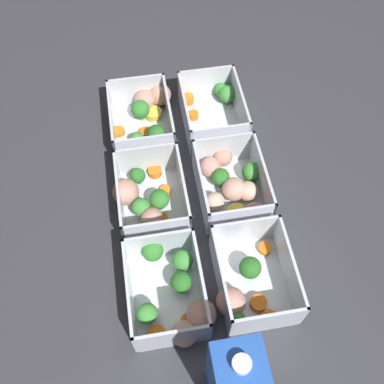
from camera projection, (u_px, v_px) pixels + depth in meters
The scene contains 8 objects.
ground_plane at pixel (192, 199), 0.87m from camera, with size 4.00×4.00×0.00m, color #38383D.
container_near_left at pixel (146, 116), 0.94m from camera, with size 0.18×0.14×0.08m.
container_near_center at pixel (147, 200), 0.83m from camera, with size 0.17×0.15×0.08m.
container_near_right at pixel (174, 295), 0.74m from camera, with size 0.19×0.14×0.08m.
container_far_left at pixel (216, 115), 0.94m from camera, with size 0.18×0.12×0.08m.
container_far_center at pixel (232, 185), 0.85m from camera, with size 0.19×0.13×0.08m.
container_far_right at pixel (248, 284), 0.75m from camera, with size 0.17×0.14×0.08m.
juice_carton at pixel (234, 379), 0.61m from camera, with size 0.07×0.07×0.20m.
Camera 1 is at (0.44, -0.07, 0.75)m, focal length 42.00 mm.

